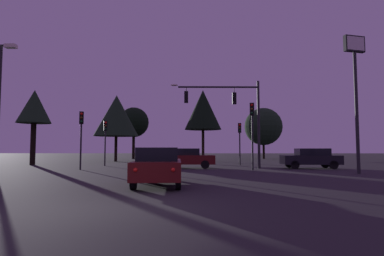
# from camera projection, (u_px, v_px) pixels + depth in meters

# --- Properties ---
(ground_plane) EXTENTS (168.00, 168.00, 0.00)m
(ground_plane) POSITION_uv_depth(u_px,v_px,m) (176.00, 164.00, 31.87)
(ground_plane) COLOR #262326
(ground_plane) RESTS_ON ground
(traffic_signal_mast_arm) EXTENTS (6.86, 0.51, 6.73)m
(traffic_signal_mast_arm) POSITION_uv_depth(u_px,v_px,m) (233.00, 107.00, 23.96)
(traffic_signal_mast_arm) COLOR #232326
(traffic_signal_mast_arm) RESTS_ON ground
(traffic_light_corner_left) EXTENTS (0.36, 0.38, 4.18)m
(traffic_light_corner_left) POSITION_uv_depth(u_px,v_px,m) (81.00, 128.00, 22.42)
(traffic_light_corner_left) COLOR #232326
(traffic_light_corner_left) RESTS_ON ground
(traffic_light_corner_right) EXTENTS (0.36, 0.39, 3.98)m
(traffic_light_corner_right) POSITION_uv_depth(u_px,v_px,m) (105.00, 134.00, 27.51)
(traffic_light_corner_right) COLOR #232326
(traffic_light_corner_right) RESTS_ON ground
(traffic_light_median) EXTENTS (0.35, 0.38, 4.72)m
(traffic_light_median) POSITION_uv_depth(u_px,v_px,m) (252.00, 123.00, 21.82)
(traffic_light_median) COLOR #232326
(traffic_light_median) RESTS_ON ground
(traffic_light_far_side) EXTENTS (0.32, 0.36, 3.89)m
(traffic_light_far_side) POSITION_uv_depth(u_px,v_px,m) (240.00, 135.00, 28.77)
(traffic_light_far_side) COLOR #232326
(traffic_light_far_side) RESTS_ON ground
(car_nearside_lane) EXTENTS (2.09, 4.66, 1.52)m
(car_nearside_lane) POSITION_uv_depth(u_px,v_px,m) (159.00, 165.00, 12.70)
(car_nearside_lane) COLOR #4C0F0F
(car_nearside_lane) RESTS_ON ground
(car_crossing_left) EXTENTS (4.36, 2.00, 1.52)m
(car_crossing_left) POSITION_uv_depth(u_px,v_px,m) (311.00, 158.00, 23.67)
(car_crossing_left) COLOR black
(car_crossing_left) RESTS_ON ground
(car_crossing_right) EXTENTS (4.66, 1.96, 1.52)m
(car_crossing_right) POSITION_uv_depth(u_px,v_px,m) (186.00, 158.00, 24.09)
(car_crossing_right) COLOR #4C0F0F
(car_crossing_right) RESTS_ON ground
(store_sign_illuminated) EXTENTS (1.42, 0.62, 8.42)m
(store_sign_illuminated) POSITION_uv_depth(u_px,v_px,m) (355.00, 74.00, 19.00)
(store_sign_illuminated) COLOR #232326
(store_sign_illuminated) RESTS_ON ground
(tree_behind_sign) EXTENTS (5.31, 5.31, 8.00)m
(tree_behind_sign) POSITION_uv_depth(u_px,v_px,m) (116.00, 116.00, 37.55)
(tree_behind_sign) COLOR black
(tree_behind_sign) RESTS_ON ground
(tree_left_far) EXTENTS (4.52, 4.52, 8.80)m
(tree_left_far) POSITION_uv_depth(u_px,v_px,m) (203.00, 110.00, 38.44)
(tree_left_far) COLOR black
(tree_left_far) RESTS_ON ground
(tree_center_horizon) EXTENTS (5.83, 5.83, 7.92)m
(tree_center_horizon) POSITION_uv_depth(u_px,v_px,m) (263.00, 127.00, 48.54)
(tree_center_horizon) COLOR black
(tree_center_horizon) RESTS_ON ground
(tree_right_cluster) EXTENTS (4.53, 4.53, 7.82)m
(tree_right_cluster) POSITION_uv_depth(u_px,v_px,m) (134.00, 122.00, 47.22)
(tree_right_cluster) COLOR black
(tree_right_cluster) RESTS_ON ground
(tree_lot_edge) EXTENTS (3.09, 3.09, 7.08)m
(tree_lot_edge) POSITION_uv_depth(u_px,v_px,m) (34.00, 108.00, 29.39)
(tree_lot_edge) COLOR black
(tree_lot_edge) RESTS_ON ground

